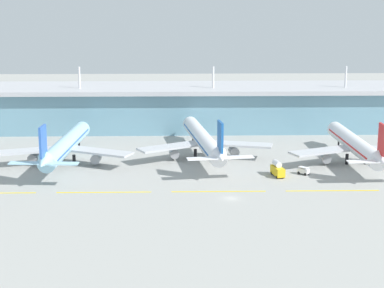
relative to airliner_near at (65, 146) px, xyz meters
name	(u,v)px	position (x,y,z in m)	size (l,w,h in m)	color
ground_plane	(231,198)	(53.71, -39.97, -6.45)	(600.00, 600.00, 0.00)	#9E9E99
terminal_building	(212,107)	(53.71, 58.42, 3.15)	(288.00, 34.00, 27.79)	#6693A8
airliner_near	(65,146)	(0.00, 0.00, 0.00)	(48.70, 63.80, 18.90)	#9ED1EA
airliner_middle	(204,140)	(47.86, 7.47, 0.01)	(48.35, 68.24, 18.90)	white
airliner_far	(356,145)	(100.05, -1.30, 0.00)	(48.78, 61.16, 18.90)	white
taxiway_stripe_mid_west	(104,192)	(16.71, -33.29, -6.43)	(28.00, 0.70, 0.04)	yellow
taxiway_stripe_centre	(219,191)	(50.71, -33.29, -6.43)	(28.00, 0.70, 0.04)	yellow
taxiway_stripe_mid_east	(332,191)	(84.71, -33.29, -6.43)	(28.00, 0.70, 0.04)	yellow
baggage_cart	(304,171)	(79.50, -15.31, -5.19)	(3.83, 3.81, 2.48)	silver
fuel_truck	(278,169)	(70.73, -16.96, -4.19)	(3.94, 7.57, 4.95)	gold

